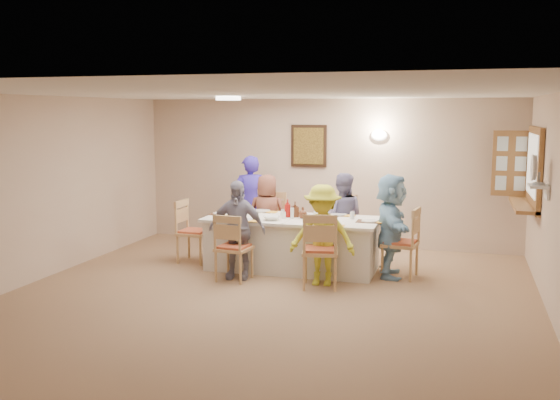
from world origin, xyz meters
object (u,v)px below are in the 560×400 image
(desk_fan, at_px, (536,174))
(diner_right_end, at_px, (391,226))
(diner_back_right, at_px, (342,217))
(caregiver, at_px, (250,202))
(diner_front_right, at_px, (322,235))
(serving_hatch, at_px, (534,168))
(chair_right_end, at_px, (400,242))
(chair_left_end, at_px, (194,231))
(condiment_ketchup, at_px, (288,208))
(chair_front_left, at_px, (234,247))
(diner_back_left, at_px, (267,216))
(diner_front_left, at_px, (237,230))
(chair_front_right, at_px, (320,249))
(chair_back_right, at_px, (343,228))
(chair_back_left, at_px, (269,224))
(dining_table, at_px, (292,244))

(desk_fan, bearing_deg, diner_right_end, 161.42)
(diner_back_right, relative_size, caregiver, 0.87)
(diner_front_right, bearing_deg, serving_hatch, 25.70)
(serving_hatch, distance_m, chair_right_end, 2.15)
(chair_left_end, bearing_deg, condiment_ketchup, -85.96)
(chair_front_left, bearing_deg, chair_left_end, -34.58)
(desk_fan, bearing_deg, caregiver, 157.63)
(diner_back_left, relative_size, diner_front_left, 0.96)
(chair_front_right, distance_m, chair_left_end, 2.29)
(serving_hatch, height_order, chair_front_right, serving_hatch)
(diner_front_right, xyz_separation_m, condiment_ketchup, (-0.69, 0.73, 0.22))
(chair_left_end, relative_size, diner_front_right, 0.71)
(chair_left_end, xyz_separation_m, diner_right_end, (2.97, 0.00, 0.24))
(chair_right_end, distance_m, diner_back_left, 2.26)
(chair_left_end, distance_m, condiment_ketchup, 1.52)
(desk_fan, distance_m, condiment_ketchup, 3.40)
(chair_right_end, xyz_separation_m, diner_front_left, (-2.15, -0.68, 0.19))
(chair_left_end, height_order, diner_front_right, diner_front_right)
(chair_back_right, relative_size, caregiver, 0.64)
(desk_fan, height_order, chair_left_end, desk_fan)
(serving_hatch, relative_size, desk_fan, 5.00)
(chair_front_right, relative_size, diner_back_left, 0.77)
(diner_front_right, bearing_deg, chair_front_left, -176.61)
(serving_hatch, relative_size, diner_back_right, 1.10)
(chair_back_left, height_order, diner_front_right, diner_front_right)
(serving_hatch, xyz_separation_m, chair_back_left, (-3.90, 0.04, -1.00))
(chair_back_right, relative_size, diner_back_right, 0.73)
(chair_front_right, xyz_separation_m, diner_front_left, (-1.20, 0.12, 0.18))
(chair_back_right, height_order, condiment_ketchup, condiment_ketchup)
(desk_fan, distance_m, chair_front_left, 3.95)
(dining_table, xyz_separation_m, chair_front_left, (-0.60, -0.80, 0.09))
(diner_front_left, bearing_deg, chair_right_end, 13.41)
(dining_table, distance_m, chair_front_right, 1.01)
(chair_front_right, relative_size, caregiver, 0.64)
(diner_back_right, height_order, condiment_ketchup, diner_back_right)
(serving_hatch, bearing_deg, chair_left_end, -171.14)
(diner_back_right, xyz_separation_m, diner_front_right, (0.00, -1.36, -0.01))
(dining_table, height_order, caregiver, caregiver)
(desk_fan, xyz_separation_m, chair_back_right, (-2.59, 1.39, -1.05))
(serving_hatch, bearing_deg, chair_right_end, -156.63)
(desk_fan, height_order, condiment_ketchup, desk_fan)
(diner_back_right, distance_m, diner_front_right, 1.36)
(serving_hatch, relative_size, diner_back_left, 1.14)
(desk_fan, relative_size, chair_back_right, 0.30)
(diner_front_left, height_order, caregiver, caregiver)
(dining_table, xyz_separation_m, chair_right_end, (1.55, 0.00, 0.11))
(chair_right_end, xyz_separation_m, diner_front_right, (-0.95, -0.68, 0.18))
(diner_front_left, bearing_deg, chair_front_right, -9.86)
(desk_fan, xyz_separation_m, diner_back_right, (-2.59, 1.27, -0.87))
(chair_back_right, relative_size, diner_front_left, 0.74)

